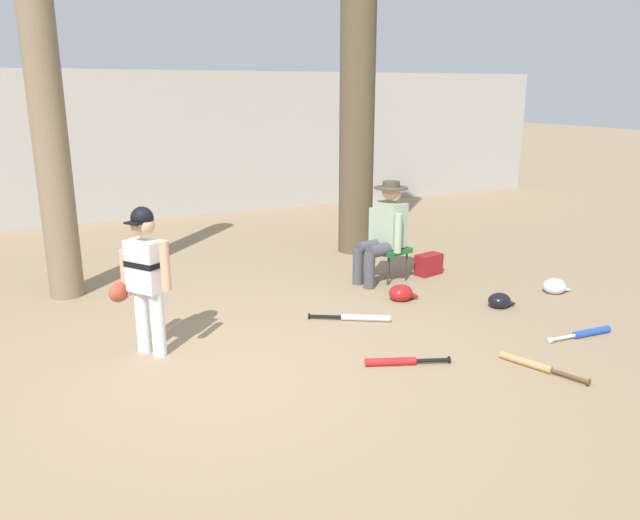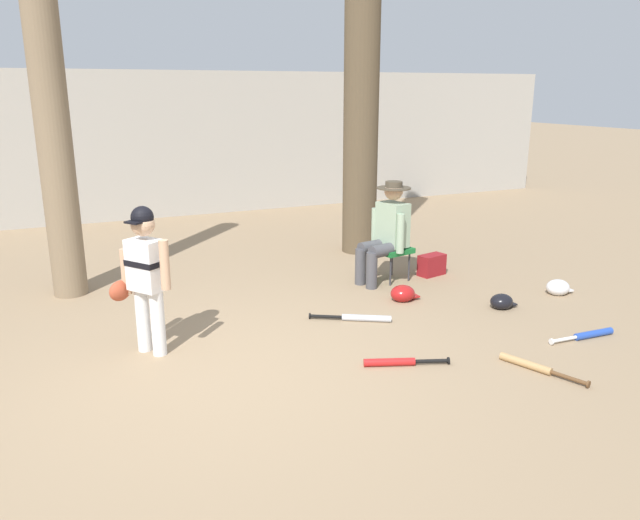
{
  "view_description": "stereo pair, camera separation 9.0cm",
  "coord_description": "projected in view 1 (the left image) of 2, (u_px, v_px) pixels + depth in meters",
  "views": [
    {
      "loc": [
        -1.27,
        -4.41,
        2.24
      ],
      "look_at": [
        0.99,
        0.44,
        0.75
      ],
      "focal_mm": 34.65,
      "sensor_mm": 36.0,
      "label": 1
    },
    {
      "loc": [
        -1.19,
        -4.45,
        2.24
      ],
      "look_at": [
        0.99,
        0.44,
        0.75
      ],
      "focal_mm": 34.65,
      "sensor_mm": 36.0,
      "label": 2
    }
  ],
  "objects": [
    {
      "name": "young_ballplayer",
      "position": [
        144.0,
        272.0,
        5.21
      ],
      "size": [
        0.52,
        0.51,
        1.31
      ],
      "color": "white",
      "rests_on": "ground"
    },
    {
      "name": "ground_plane",
      "position": [
        232.0,
        377.0,
        4.97
      ],
      "size": [
        60.0,
        60.0,
        0.0
      ],
      "primitive_type": "plane",
      "color": "#937A5B"
    },
    {
      "name": "batting_helmet_white",
      "position": [
        555.0,
        286.0,
        6.99
      ],
      "size": [
        0.31,
        0.24,
        0.18
      ],
      "color": "silver",
      "rests_on": "ground"
    },
    {
      "name": "folding_stool",
      "position": [
        389.0,
        251.0,
        7.4
      ],
      "size": [
        0.48,
        0.48,
        0.41
      ],
      "color": "#196B2D",
      "rests_on": "ground"
    },
    {
      "name": "tree_behind_spectator",
      "position": [
        358.0,
        74.0,
        8.2
      ],
      "size": [
        0.73,
        0.73,
        5.6
      ],
      "color": "brown",
      "rests_on": "ground"
    },
    {
      "name": "bat_wood_tan",
      "position": [
        532.0,
        364.0,
        5.12
      ],
      "size": [
        0.32,
        0.73,
        0.07
      ],
      "color": "tan",
      "rests_on": "ground"
    },
    {
      "name": "bat_red_barrel",
      "position": [
        397.0,
        361.0,
        5.17
      ],
      "size": [
        0.7,
        0.31,
        0.07
      ],
      "color": "red",
      "rests_on": "ground"
    },
    {
      "name": "bat_blue_youth",
      "position": [
        587.0,
        333.0,
        5.77
      ],
      "size": [
        0.72,
        0.09,
        0.07
      ],
      "color": "#2347AD",
      "rests_on": "ground"
    },
    {
      "name": "handbag_beside_stool",
      "position": [
        429.0,
        264.0,
        7.67
      ],
      "size": [
        0.37,
        0.25,
        0.26
      ],
      "primitive_type": "cube",
      "rotation": [
        0.0,
        0.0,
        0.23
      ],
      "color": "maroon",
      "rests_on": "ground"
    },
    {
      "name": "batting_helmet_black",
      "position": [
        500.0,
        301.0,
        6.54
      ],
      "size": [
        0.29,
        0.22,
        0.17
      ],
      "color": "black",
      "rests_on": "ground"
    },
    {
      "name": "tree_near_player",
      "position": [
        47.0,
        108.0,
        6.39
      ],
      "size": [
        0.57,
        0.57,
        4.67
      ],
      "color": "#7F6B51",
      "rests_on": "ground"
    },
    {
      "name": "batting_helmet_red",
      "position": [
        401.0,
        293.0,
        6.75
      ],
      "size": [
        0.32,
        0.25,
        0.19
      ],
      "color": "#A81919",
      "rests_on": "ground"
    },
    {
      "name": "seated_spectator",
      "position": [
        384.0,
        229.0,
        7.26
      ],
      "size": [
        0.68,
        0.54,
        1.2
      ],
      "color": "#47474C",
      "rests_on": "ground"
    },
    {
      "name": "bat_aluminum_silver",
      "position": [
        359.0,
        318.0,
        6.16
      ],
      "size": [
        0.74,
        0.47,
        0.07
      ],
      "color": "#B7BCC6",
      "rests_on": "ground"
    },
    {
      "name": "concrete_back_wall",
      "position": [
        111.0,
        147.0,
        10.61
      ],
      "size": [
        18.0,
        0.36,
        2.55
      ],
      "primitive_type": "cube",
      "color": "#ADA89E",
      "rests_on": "ground"
    }
  ]
}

